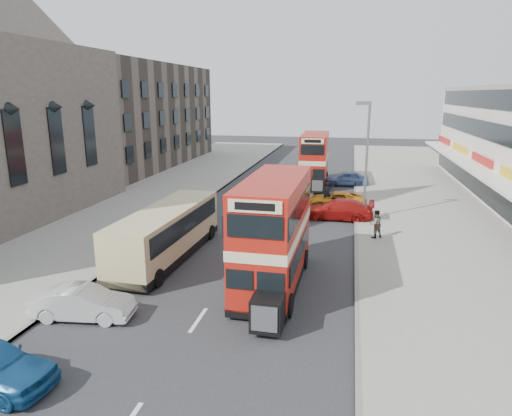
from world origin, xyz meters
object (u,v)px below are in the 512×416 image
Objects in this scene: bus_main at (274,233)px; car_right_b at (335,200)px; pedestrian_near at (376,224)px; cyclist at (327,200)px; street_lamp at (366,152)px; car_right_a at (338,209)px; car_right_c at (346,178)px; bus_second at (315,159)px; car_left_front at (83,303)px; coach at (167,231)px.

car_right_b is at bearing -97.50° from bus_main.
cyclist is at bearing -95.36° from pedestrian_near.
bus_main is 1.91× the size of car_right_b.
car_right_a is (-1.69, 0.00, -4.07)m from street_lamp.
bus_main is 24.71m from car_right_c.
pedestrian_near reaches higher than car_right_a.
bus_main is 24.21m from bus_second.
bus_main is 15.38m from cyclist.
bus_second is at bearing -19.69° from car_left_front.
bus_second reaches higher than coach.
street_lamp is 13.05m from car_right_c.
street_lamp is 5.73m from cyclist.
car_right_c is (3.08, 0.26, -1.80)m from bus_second.
street_lamp is 13.03m from bus_main.
bus_main is at bearing -9.46° from car_right_a.
pedestrian_near is (2.65, -7.40, 0.37)m from car_right_b.
car_right_c is 2.39× the size of pedestrian_near.
cyclist is (-3.28, 7.29, -0.33)m from pedestrian_near.
car_right_c is 9.38m from cyclist.
coach is (-6.18, 2.43, -1.06)m from bus_main.
car_right_a is at bearing 180.00° from street_lamp.
car_right_c is at bearing 171.04° from car_right_b.
bus_main is at bearing -62.39° from car_left_front.
coach is at bearing -3.39° from pedestrian_near.
bus_main is 4.30× the size of cyclist.
bus_main reaches higher than car_left_front.
car_right_c is (9.11, 22.03, -0.79)m from coach.
bus_second is 1.87× the size of car_right_b.
coach is 1.96× the size of car_right_a.
cyclist is (-1.33, -9.29, -0.02)m from car_right_c.
bus_main is 0.92× the size of coach.
coach is at bearing -37.90° from car_right_b.
car_right_a is 1.19× the size of car_right_c.
bus_main reaches higher than bus_second.
cyclist is at bearing 60.53° from coach.
bus_main is at bearing -99.38° from cyclist.
car_left_front is at bearing -26.73° from car_right_a.
street_lamp is 2.06× the size of car_left_front.
coach reaches higher than car_right_a.
pedestrian_near reaches higher than car_right_c.
car_right_c is 2.02× the size of cyclist.
coach is 7.14m from car_left_front.
bus_second is 29.64m from car_left_front.
car_right_a is at bearing -90.39° from pedestrian_near.
coach is 12.35m from pedestrian_near.
car_right_b is 2.25× the size of cyclist.
car_right_b is 9.21m from car_right_c.
car_right_b is at bearing 58.71° from coach.
pedestrian_near is at bearing 28.16° from coach.
cyclist is at bearing -95.20° from bus_main.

